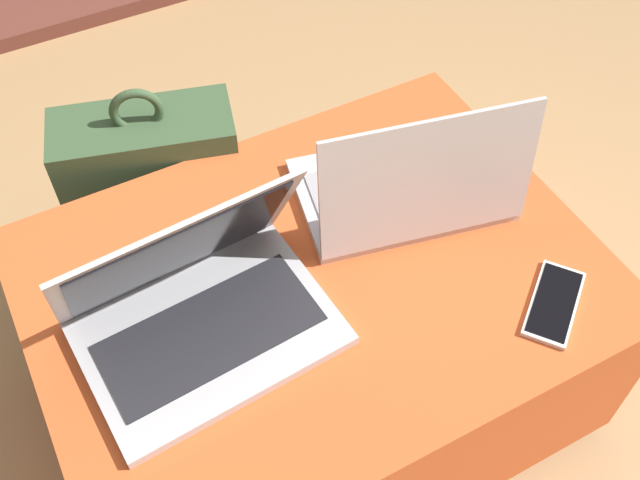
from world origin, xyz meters
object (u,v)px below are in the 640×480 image
laptop_near (198,305)px  laptop_far (409,186)px  cell_phone (554,303)px  backpack (160,203)px

laptop_near → laptop_far: (0.39, 0.06, -0.00)m
laptop_far → cell_phone: laptop_far is taller
laptop_far → backpack: size_ratio=0.74×
backpack → laptop_far: bearing=147.5°
laptop_far → backpack: bearing=-36.3°
laptop_near → laptop_far: size_ratio=0.99×
cell_phone → backpack: 0.80m
laptop_far → backpack: laptop_far is taller
laptop_far → laptop_near: bearing=20.1°
laptop_far → cell_phone: (0.09, -0.27, -0.05)m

